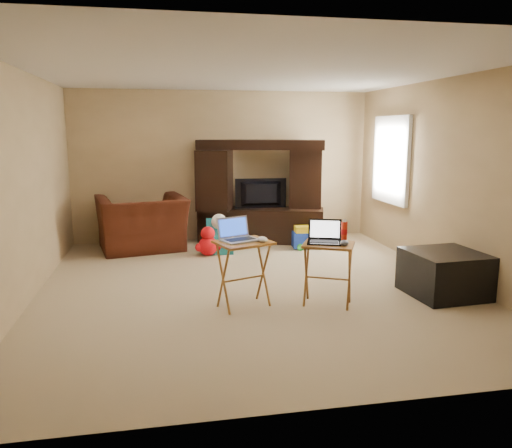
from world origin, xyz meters
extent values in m
plane|color=tan|center=(0.00, 0.00, 0.00)|extent=(5.50, 5.50, 0.00)
plane|color=silver|center=(0.00, 0.00, 2.50)|extent=(5.50, 5.50, 0.00)
plane|color=tan|center=(0.00, 2.75, 1.25)|extent=(5.00, 0.00, 5.00)
plane|color=tan|center=(0.00, -2.75, 1.25)|extent=(5.00, 0.00, 5.00)
plane|color=tan|center=(-2.50, 0.00, 1.25)|extent=(0.00, 5.50, 5.50)
plane|color=tan|center=(2.50, 0.00, 1.25)|extent=(0.00, 5.50, 5.50)
plane|color=white|center=(2.48, 1.55, 1.40)|extent=(0.00, 1.20, 1.20)
cube|color=white|center=(2.46, 1.55, 1.40)|extent=(0.06, 1.14, 1.34)
cube|color=black|center=(0.58, 2.41, 0.85)|extent=(2.13, 1.14, 1.70)
imported|color=black|center=(0.58, 2.36, 0.81)|extent=(0.87, 0.15, 0.50)
imported|color=#4A1B0F|center=(-1.37, 2.15, 0.42)|extent=(1.50, 1.37, 0.84)
cube|color=black|center=(2.08, -0.73, 0.25)|extent=(0.83, 0.83, 0.50)
cube|color=#AD6E29|center=(-0.22, -0.68, 0.36)|extent=(0.67, 0.60, 0.71)
cube|color=brown|center=(0.67, -0.79, 0.34)|extent=(0.65, 0.60, 0.68)
cube|color=#A4A5A9|center=(-0.25, -0.65, 0.83)|extent=(0.46, 0.42, 0.24)
cube|color=black|center=(0.63, -0.77, 0.80)|extent=(0.43, 0.39, 0.24)
ellipsoid|color=silver|center=(-0.03, -0.75, 0.74)|extent=(0.12, 0.16, 0.06)
ellipsoid|color=#3C3C40|center=(0.80, -0.91, 0.70)|extent=(0.13, 0.16, 0.06)
cylinder|color=red|center=(0.87, -0.71, 0.78)|extent=(0.07, 0.07, 0.21)
camera|label=1|loc=(-1.04, -5.69, 1.86)|focal=35.00mm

